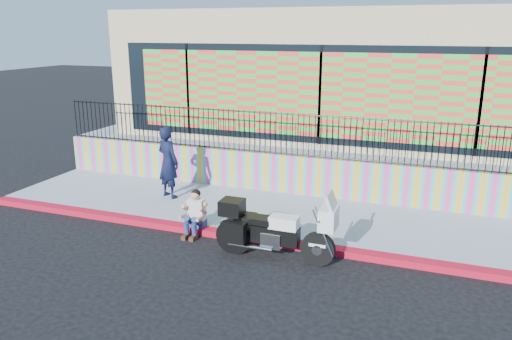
% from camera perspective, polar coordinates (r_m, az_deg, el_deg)
% --- Properties ---
extents(ground, '(90.00, 90.00, 0.00)m').
position_cam_1_polar(ground, '(11.34, 1.95, -8.49)').
color(ground, black).
rests_on(ground, ground).
extents(red_curb, '(16.00, 0.30, 0.15)m').
position_cam_1_polar(red_curb, '(11.31, 1.95, -8.15)').
color(red_curb, '#A90C22').
rests_on(red_curb, ground).
extents(sidewalk, '(16.00, 3.00, 0.15)m').
position_cam_1_polar(sidewalk, '(12.76, 4.32, -5.31)').
color(sidewalk, gray).
rests_on(sidewalk, ground).
extents(mural_wall, '(16.00, 0.20, 1.10)m').
position_cam_1_polar(mural_wall, '(14.03, 6.20, -0.69)').
color(mural_wall, '#E63C92').
rests_on(mural_wall, sidewalk).
extents(metal_fence, '(15.80, 0.04, 1.20)m').
position_cam_1_polar(metal_fence, '(13.75, 6.34, 3.91)').
color(metal_fence, black).
rests_on(metal_fence, mural_wall).
extents(elevated_platform, '(16.00, 10.00, 1.25)m').
position_cam_1_polar(elevated_platform, '(18.88, 10.05, 3.23)').
color(elevated_platform, gray).
rests_on(elevated_platform, ground).
extents(storefront_building, '(14.00, 8.06, 4.00)m').
position_cam_1_polar(storefront_building, '(18.29, 10.32, 11.13)').
color(storefront_building, tan).
rests_on(storefront_building, elevated_platform).
extents(police_motorcycle, '(2.54, 0.84, 1.58)m').
position_cam_1_polar(police_motorcycle, '(10.45, 1.95, -6.71)').
color(police_motorcycle, black).
rests_on(police_motorcycle, ground).
extents(police_officer, '(0.85, 0.70, 1.99)m').
position_cam_1_polar(police_officer, '(13.88, -10.01, 0.89)').
color(police_officer, black).
rests_on(police_officer, sidewalk).
extents(seated_man, '(0.54, 0.71, 1.06)m').
position_cam_1_polar(seated_man, '(11.73, -7.11, -5.38)').
color(seated_man, navy).
rests_on(seated_man, ground).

